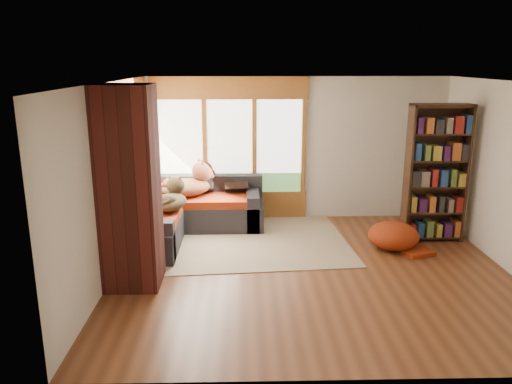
# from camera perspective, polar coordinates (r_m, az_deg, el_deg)

# --- Properties ---
(floor) EXTENTS (5.50, 5.50, 0.00)m
(floor) POSITION_cam_1_polar(r_m,az_deg,el_deg) (7.18, 6.35, -8.88)
(floor) COLOR #5A2F19
(floor) RESTS_ON ground
(ceiling) EXTENTS (5.50, 5.50, 0.00)m
(ceiling) POSITION_cam_1_polar(r_m,az_deg,el_deg) (6.58, 7.00, 12.33)
(ceiling) COLOR white
(wall_back) EXTENTS (5.50, 0.04, 2.60)m
(wall_back) POSITION_cam_1_polar(r_m,az_deg,el_deg) (9.19, 4.52, 4.93)
(wall_back) COLOR silver
(wall_back) RESTS_ON ground
(wall_front) EXTENTS (5.50, 0.04, 2.60)m
(wall_front) POSITION_cam_1_polar(r_m,az_deg,el_deg) (4.41, 11.14, -6.40)
(wall_front) COLOR silver
(wall_front) RESTS_ON ground
(wall_left) EXTENTS (0.04, 5.00, 2.60)m
(wall_left) POSITION_cam_1_polar(r_m,az_deg,el_deg) (6.93, -16.47, 1.09)
(wall_left) COLOR silver
(wall_left) RESTS_ON ground
(windows_back) EXTENTS (2.82, 0.10, 1.90)m
(windows_back) POSITION_cam_1_polar(r_m,az_deg,el_deg) (9.11, -3.02, 5.18)
(windows_back) COLOR #975D26
(windows_back) RESTS_ON wall_back
(windows_left) EXTENTS (0.10, 2.62, 1.90)m
(windows_left) POSITION_cam_1_polar(r_m,az_deg,el_deg) (8.05, -14.15, 3.47)
(windows_left) COLOR #975D26
(windows_left) RESTS_ON wall_left
(roller_blind) EXTENTS (0.03, 0.72, 0.90)m
(roller_blind) POSITION_cam_1_polar(r_m,az_deg,el_deg) (8.78, -12.97, 7.11)
(roller_blind) COLOR gray
(roller_blind) RESTS_ON wall_left
(brick_chimney) EXTENTS (0.70, 0.70, 2.60)m
(brick_chimney) POSITION_cam_1_polar(r_m,az_deg,el_deg) (6.52, -14.27, 0.39)
(brick_chimney) COLOR #471914
(brick_chimney) RESTS_ON ground
(sectional_sofa) EXTENTS (2.20, 2.20, 0.80)m
(sectional_sofa) POSITION_cam_1_polar(r_m,az_deg,el_deg) (8.66, -8.06, -2.60)
(sectional_sofa) COLOR black
(sectional_sofa) RESTS_ON ground
(area_rug) EXTENTS (3.74, 2.98, 0.01)m
(area_rug) POSITION_cam_1_polar(r_m,az_deg,el_deg) (8.28, -2.19, -5.44)
(area_rug) COLOR beige
(area_rug) RESTS_ON ground
(bookshelf) EXTENTS (0.95, 0.32, 2.22)m
(bookshelf) POSITION_cam_1_polar(r_m,az_deg,el_deg) (8.50, 19.90, 1.98)
(bookshelf) COLOR #341D11
(bookshelf) RESTS_ON ground
(pouf) EXTENTS (1.00, 1.00, 0.42)m
(pouf) POSITION_cam_1_polar(r_m,az_deg,el_deg) (8.13, 15.45, -4.76)
(pouf) COLOR #9E2706
(pouf) RESTS_ON area_rug
(dog_tan) EXTENTS (1.09, 0.92, 0.53)m
(dog_tan) POSITION_cam_1_polar(r_m,az_deg,el_deg) (8.74, -7.66, 1.00)
(dog_tan) COLOR brown
(dog_tan) RESTS_ON sectional_sofa
(dog_brindle) EXTENTS (0.62, 0.84, 0.43)m
(dog_brindle) POSITION_cam_1_polar(r_m,az_deg,el_deg) (8.03, -9.62, -0.73)
(dog_brindle) COLOR black
(dog_brindle) RESTS_ON sectional_sofa
(throw_pillows) EXTENTS (1.98, 1.68, 0.45)m
(throw_pillows) POSITION_cam_1_polar(r_m,az_deg,el_deg) (8.67, -7.81, 0.50)
(throw_pillows) COLOR black
(throw_pillows) RESTS_ON sectional_sofa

